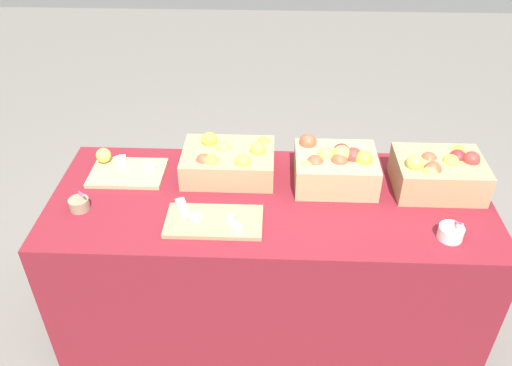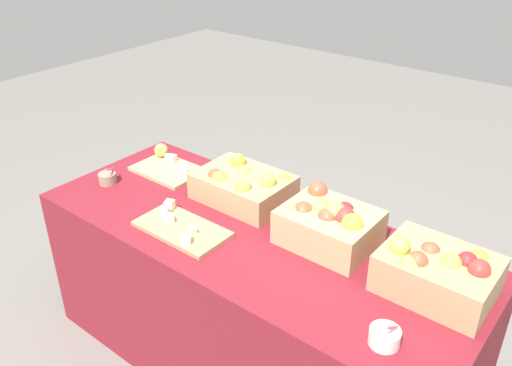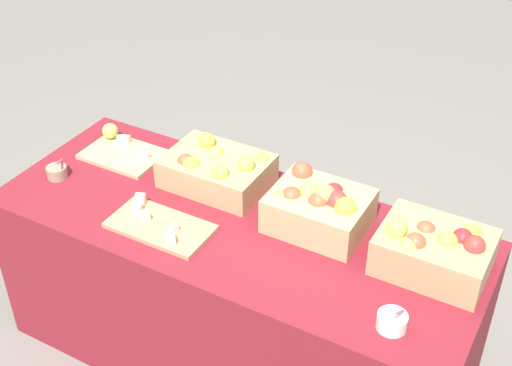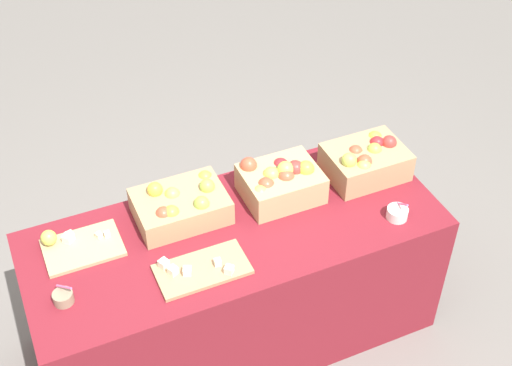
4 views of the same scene
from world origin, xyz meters
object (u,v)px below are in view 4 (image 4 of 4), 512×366
object	(u,v)px
apple_crate_left	(366,160)
cutting_board_back	(76,245)
sample_bowl_near	(63,297)
apple_crate_right	(181,205)
apple_crate_middle	(280,181)
sample_bowl_mid	(397,213)
cutting_board_front	(201,269)

from	to	relation	value
apple_crate_left	cutting_board_back	size ratio (longest dim) A/B	1.12
apple_crate_left	sample_bowl_near	size ratio (longest dim) A/B	3.82
apple_crate_left	apple_crate_right	size ratio (longest dim) A/B	0.91
apple_crate_right	cutting_board_back	bearing A→B (deg)	-179.06
apple_crate_middle	sample_bowl_mid	bearing A→B (deg)	-39.82
apple_crate_right	sample_bowl_near	distance (m)	0.67
cutting_board_back	apple_crate_middle	bearing A→B (deg)	-2.64
cutting_board_front	sample_bowl_near	bearing A→B (deg)	173.04
sample_bowl_near	sample_bowl_mid	world-z (taller)	sample_bowl_mid
apple_crate_left	cutting_board_back	bearing A→B (deg)	177.29
sample_bowl_mid	apple_crate_left	bearing A→B (deg)	85.85
cutting_board_front	sample_bowl_mid	world-z (taller)	sample_bowl_mid
apple_crate_right	cutting_board_back	size ratio (longest dim) A/B	1.23
cutting_board_back	sample_bowl_mid	world-z (taller)	sample_bowl_mid
apple_crate_right	sample_bowl_near	world-z (taller)	apple_crate_right
apple_crate_right	sample_bowl_mid	xyz separation A→B (m)	(0.90, -0.41, -0.04)
apple_crate_left	apple_crate_right	world-z (taller)	apple_crate_left
apple_crate_right	cutting_board_back	world-z (taller)	apple_crate_right
apple_crate_middle	cutting_board_front	world-z (taller)	apple_crate_middle
sample_bowl_near	cutting_board_front	bearing A→B (deg)	-6.96
apple_crate_right	apple_crate_left	bearing A→B (deg)	-4.64
cutting_board_front	sample_bowl_near	world-z (taller)	sample_bowl_near
cutting_board_front	sample_bowl_mid	xyz separation A→B (m)	(0.94, -0.05, 0.02)
apple_crate_middle	cutting_board_back	world-z (taller)	apple_crate_middle
cutting_board_back	sample_bowl_near	world-z (taller)	sample_bowl_near
cutting_board_front	apple_crate_middle	bearing A→B (deg)	30.52
apple_crate_middle	apple_crate_right	size ratio (longest dim) A/B	0.86
sample_bowl_mid	cutting_board_back	bearing A→B (deg)	163.94
apple_crate_middle	cutting_board_back	bearing A→B (deg)	177.36
sample_bowl_near	apple_crate_left	bearing A→B (deg)	7.84
apple_crate_middle	cutting_board_front	bearing A→B (deg)	-149.48
apple_crate_middle	cutting_board_back	size ratio (longest dim) A/B	1.06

